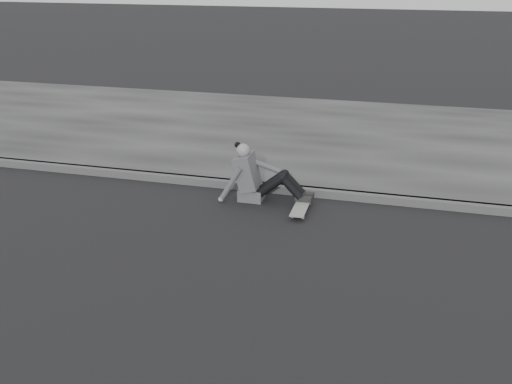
% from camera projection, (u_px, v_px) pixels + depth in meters
% --- Properties ---
extents(ground, '(80.00, 80.00, 0.00)m').
position_uv_depth(ground, '(451.00, 304.00, 5.96)').
color(ground, black).
rests_on(ground, ground).
extents(curb, '(24.00, 0.16, 0.12)m').
position_uv_depth(curb, '(442.00, 204.00, 8.25)').
color(curb, '#494949').
rests_on(curb, ground).
extents(sidewalk, '(24.00, 6.00, 0.12)m').
position_uv_depth(sidewalk, '(436.00, 144.00, 10.96)').
color(sidewalk, '#373737').
rests_on(sidewalk, ground).
extents(skateboard, '(0.20, 0.78, 0.09)m').
position_uv_depth(skateboard, '(301.00, 207.00, 8.15)').
color(skateboard, '#9C9C97').
rests_on(skateboard, ground).
extents(seated_woman, '(1.38, 0.46, 0.88)m').
position_uv_depth(seated_woman, '(256.00, 177.00, 8.43)').
color(seated_woman, '#4F4F51').
rests_on(seated_woman, ground).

